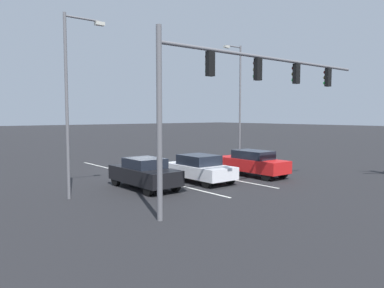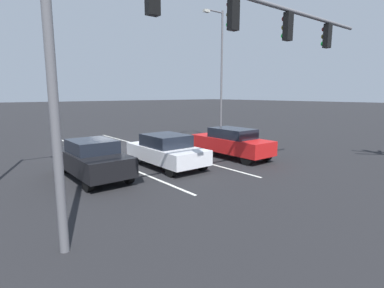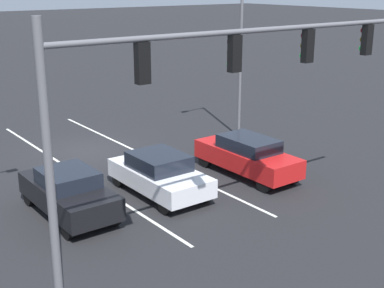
# 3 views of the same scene
# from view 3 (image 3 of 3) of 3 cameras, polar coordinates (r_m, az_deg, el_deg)

# --- Properties ---
(ground_plane) EXTENTS (240.00, 240.00, 0.00)m
(ground_plane) POSITION_cam_3_polar(r_m,az_deg,el_deg) (25.21, -11.05, -0.69)
(ground_plane) COLOR black
(lane_stripe_left_divider) EXTENTS (0.12, 16.41, 0.01)m
(lane_stripe_left_divider) POSITION_cam_3_polar(r_m,az_deg,el_deg) (24.15, -5.01, -1.21)
(lane_stripe_left_divider) COLOR silver
(lane_stripe_left_divider) RESTS_ON ground_plane
(lane_stripe_center_divider) EXTENTS (0.12, 16.41, 0.01)m
(lane_stripe_center_divider) POSITION_cam_3_polar(r_m,az_deg,el_deg) (22.61, -12.54, -2.85)
(lane_stripe_center_divider) COLOR silver
(lane_stripe_center_divider) RESTS_ON ground_plane
(car_black_rightlane_front) EXTENTS (1.83, 4.38, 1.59)m
(car_black_rightlane_front) POSITION_cam_3_polar(r_m,az_deg,el_deg) (18.28, -13.03, -5.01)
(car_black_rightlane_front) COLOR black
(car_black_rightlane_front) RESTS_ON ground_plane
(car_white_midlane_front) EXTENTS (1.94, 4.31, 1.54)m
(car_white_midlane_front) POSITION_cam_3_polar(r_m,az_deg,el_deg) (19.57, -3.49, -3.18)
(car_white_midlane_front) COLOR silver
(car_white_midlane_front) RESTS_ON ground_plane
(car_red_leftlane_front) EXTENTS (1.71, 4.73, 1.59)m
(car_red_leftlane_front) POSITION_cam_3_polar(r_m,az_deg,el_deg) (21.53, 5.91, -1.22)
(car_red_leftlane_front) COLOR red
(car_red_leftlane_front) RESTS_ON ground_plane
(traffic_signal_gantry) EXTENTS (12.78, 0.37, 6.89)m
(traffic_signal_gantry) POSITION_cam_3_polar(r_m,az_deg,el_deg) (13.55, 2.23, 7.03)
(traffic_signal_gantry) COLOR slate
(traffic_signal_gantry) RESTS_ON ground_plane
(street_lamp_left_shoulder) EXTENTS (1.76, 0.24, 9.00)m
(street_lamp_left_shoulder) POSITION_cam_3_polar(r_m,az_deg,el_deg) (26.08, 5.00, 11.61)
(street_lamp_left_shoulder) COLOR slate
(street_lamp_left_shoulder) RESTS_ON ground_plane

